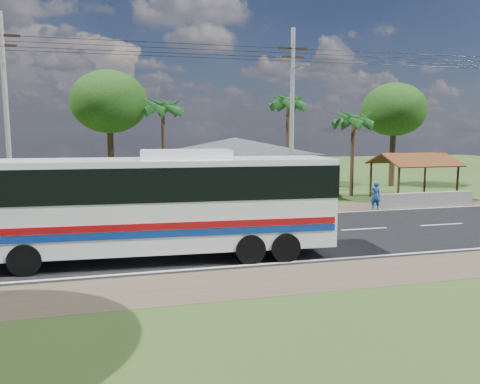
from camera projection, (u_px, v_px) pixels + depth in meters
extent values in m
plane|color=#2F4A1A|center=(279.00, 234.00, 22.32)|extent=(120.00, 120.00, 0.00)
cube|color=black|center=(279.00, 234.00, 22.31)|extent=(120.00, 10.00, 0.02)
cube|color=brown|center=(244.00, 211.00, 28.56)|extent=(120.00, 3.00, 0.01)
cube|color=brown|center=(340.00, 275.00, 16.07)|extent=(120.00, 3.00, 0.01)
cube|color=silver|center=(252.00, 216.00, 26.83)|extent=(120.00, 0.15, 0.01)
cube|color=silver|center=(319.00, 260.00, 17.80)|extent=(120.00, 0.15, 0.01)
cube|color=silver|center=(279.00, 234.00, 22.31)|extent=(120.00, 0.15, 0.01)
cube|color=tan|center=(235.00, 175.00, 34.84)|extent=(10.00, 8.00, 3.20)
cube|color=#4C4F54|center=(235.00, 153.00, 34.63)|extent=(10.60, 8.60, 0.10)
pyramid|color=#4C4F54|center=(235.00, 137.00, 34.47)|extent=(12.40, 10.00, 1.20)
cube|color=black|center=(205.00, 180.00, 30.24)|extent=(1.20, 0.08, 1.20)
cube|color=black|center=(249.00, 179.00, 30.97)|extent=(1.20, 0.08, 1.20)
cube|color=black|center=(292.00, 178.00, 31.70)|extent=(1.20, 0.08, 1.20)
cylinder|color=#392414|center=(399.00, 185.00, 31.19)|extent=(0.16, 0.16, 2.60)
cylinder|color=#392414|center=(371.00, 180.00, 34.65)|extent=(0.16, 0.16, 2.60)
cylinder|color=#392414|center=(457.00, 183.00, 32.31)|extent=(0.16, 0.16, 2.60)
cylinder|color=#392414|center=(425.00, 178.00, 35.77)|extent=(0.16, 0.16, 2.60)
cube|color=brown|center=(423.00, 160.00, 32.21)|extent=(5.20, 2.28, 0.90)
cube|color=brown|center=(405.00, 158.00, 34.32)|extent=(5.20, 2.28, 0.90)
cube|color=#392414|center=(414.00, 154.00, 33.22)|extent=(5.20, 0.12, 0.12)
cube|color=#9E9E99|center=(425.00, 199.00, 30.56)|extent=(7.00, 0.30, 0.90)
cylinder|color=#9E9E99|center=(7.00, 119.00, 24.68)|extent=(0.26, 0.26, 11.00)
cube|color=#392414|center=(1.00, 35.00, 24.11)|extent=(1.80, 0.12, 0.12)
cube|color=#392414|center=(2.00, 45.00, 24.18)|extent=(1.40, 0.10, 0.10)
cylinder|color=#9E9E99|center=(292.00, 121.00, 28.57)|extent=(0.26, 0.26, 11.00)
cube|color=#392414|center=(293.00, 48.00, 28.01)|extent=(1.80, 0.12, 0.12)
cube|color=#392414|center=(293.00, 57.00, 28.07)|extent=(1.40, 0.10, 0.10)
cylinder|color=gray|center=(299.00, 67.00, 27.20)|extent=(0.08, 2.00, 0.08)
cube|color=gray|center=(305.00, 64.00, 26.24)|extent=(0.50, 0.18, 0.12)
cylinder|color=black|center=(158.00, 46.00, 26.09)|extent=(16.00, 0.02, 0.02)
cylinder|color=black|center=(403.00, 57.00, 29.86)|extent=(15.00, 0.02, 0.02)
cylinder|color=#47301E|center=(352.00, 156.00, 34.80)|extent=(0.28, 0.28, 6.00)
cylinder|color=#47301E|center=(287.00, 145.00, 38.18)|extent=(0.28, 0.28, 7.50)
cylinder|color=#47301E|center=(164.00, 149.00, 36.26)|extent=(0.28, 0.28, 7.00)
cylinder|color=#47301E|center=(111.00, 155.00, 37.28)|extent=(0.50, 0.50, 5.95)
ellipsoid|color=#183A0F|center=(109.00, 102.00, 36.73)|extent=(6.00, 6.00, 4.92)
cylinder|color=#47301E|center=(392.00, 155.00, 41.22)|extent=(0.50, 0.50, 5.60)
ellipsoid|color=#183A0F|center=(394.00, 109.00, 40.70)|extent=(5.60, 5.60, 4.59)
cube|color=white|center=(157.00, 203.00, 17.75)|extent=(13.56, 3.60, 3.36)
cube|color=black|center=(156.00, 181.00, 17.64)|extent=(13.62, 3.67, 1.23)
cube|color=#9B090E|center=(158.00, 227.00, 16.45)|extent=(13.18, 0.84, 0.25)
cube|color=navy|center=(158.00, 234.00, 16.48)|extent=(13.18, 0.84, 0.25)
cube|color=white|center=(186.00, 154.00, 17.71)|extent=(3.46, 1.99, 0.34)
cylinder|color=black|center=(25.00, 260.00, 15.88)|extent=(1.14, 0.46, 1.12)
cylinder|color=black|center=(42.00, 242.00, 18.38)|extent=(1.14, 0.46, 1.12)
cylinder|color=black|center=(250.00, 249.00, 17.33)|extent=(1.14, 0.46, 1.12)
cylinder|color=black|center=(238.00, 234.00, 19.83)|extent=(1.14, 0.46, 1.12)
cylinder|color=black|center=(285.00, 247.00, 17.58)|extent=(1.14, 0.46, 1.12)
cylinder|color=black|center=(268.00, 233.00, 20.08)|extent=(1.14, 0.46, 1.12)
imported|color=black|center=(282.00, 200.00, 30.06)|extent=(2.01, 1.28, 1.00)
imported|color=navy|center=(375.00, 196.00, 28.89)|extent=(0.71, 0.52, 1.77)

